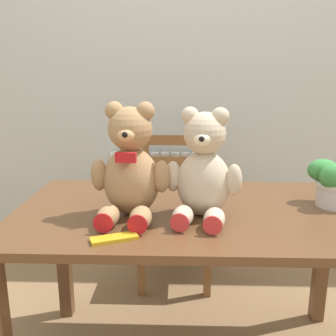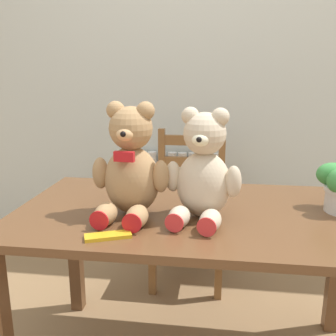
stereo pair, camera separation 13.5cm
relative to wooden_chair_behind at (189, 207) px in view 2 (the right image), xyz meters
The scene contains 7 objects.
wall_back 0.94m from the wooden_chair_behind, 77.31° to the left, with size 8.00×0.04×2.60m, color silver.
radiator 0.37m from the wooden_chair_behind, 114.00° to the left, with size 0.62×0.10×0.71m.
dining_table 0.78m from the wooden_chair_behind, 83.45° to the right, with size 1.39×0.78×0.71m.
wooden_chair_behind is the anchor object (origin of this frame).
teddy_bear_left 0.95m from the wooden_chair_behind, 100.34° to the right, with size 0.29×0.29×0.41m.
teddy_bear_right 0.94m from the wooden_chair_behind, 82.45° to the right, with size 0.28×0.30×0.40m.
chocolate_bar 1.10m from the wooden_chair_behind, 99.63° to the right, with size 0.15×0.05×0.01m, color gold.
Camera 2 is at (0.07, -0.96, 1.21)m, focal length 40.00 mm.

